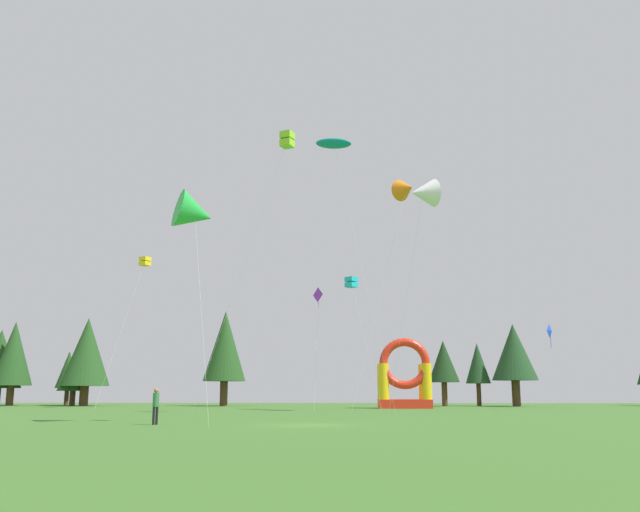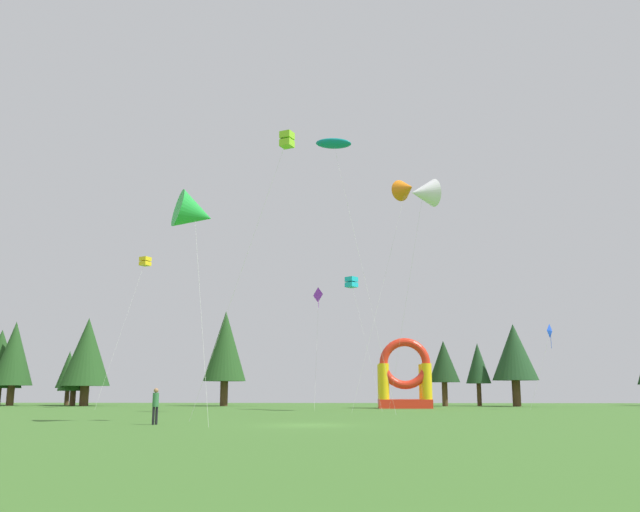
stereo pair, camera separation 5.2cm
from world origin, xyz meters
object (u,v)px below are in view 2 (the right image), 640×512
kite_purple_diamond (319,296)px  inflatable_yellow_castle (405,382)px  kite_lime_box (287,141)px  kite_orange_delta (406,189)px  kite_teal_parafoil (333,144)px  kite_green_delta (195,213)px  kite_yellow_box (145,262)px  kite_white_delta (423,193)px  person_far_side (156,403)px  kite_blue_diamond (551,332)px  kite_cyan_box (352,282)px

kite_purple_diamond → inflatable_yellow_castle: bearing=31.9°
kite_lime_box → kite_orange_delta: size_ratio=0.79×
kite_orange_delta → inflatable_yellow_castle: (0.23, 9.45, -16.54)m
kite_teal_parafoil → kite_green_delta: (-7.48, -14.17, -9.32)m
kite_yellow_box → kite_orange_delta: bearing=-17.4°
kite_yellow_box → kite_teal_parafoil: bearing=-38.0°
kite_yellow_box → inflatable_yellow_castle: (25.56, 1.50, -11.73)m
kite_teal_parafoil → kite_lime_box: 15.95m
kite_white_delta → person_far_side: 30.83m
kite_yellow_box → kite_purple_diamond: kite_yellow_box is taller
kite_blue_diamond → kite_green_delta: (-26.90, -26.01, 4.53)m
kite_lime_box → inflatable_yellow_castle: size_ratio=2.37×
kite_blue_diamond → kite_white_delta: 17.93m
kite_lime_box → kite_green_delta: 6.55m
kite_lime_box → person_far_side: size_ratio=8.71×
kite_cyan_box → kite_blue_diamond: (18.04, 2.77, -4.24)m
kite_orange_delta → person_far_side: size_ratio=11.04×
kite_yellow_box → person_far_side: 34.86m
kite_blue_diamond → person_far_side: 39.81m
kite_white_delta → inflatable_yellow_castle: size_ratio=2.88×
kite_blue_diamond → person_far_side: size_ratio=4.07×
kite_orange_delta → person_far_side: 32.58m
kite_yellow_box → kite_orange_delta: kite_orange_delta is taller
kite_teal_parafoil → kite_orange_delta: (6.23, 6.97, -1.66)m
kite_lime_box → kite_green_delta: size_ratio=1.25×
kite_yellow_box → kite_white_delta: (26.50, -10.46, 3.68)m
kite_purple_diamond → inflatable_yellow_castle: 12.21m
kite_blue_diamond → kite_white_delta: (-12.01, -7.39, 11.06)m
inflatable_yellow_castle → kite_lime_box: bearing=-105.7°
inflatable_yellow_castle → person_far_side: bearing=-115.4°
kite_lime_box → kite_blue_diamond: size_ratio=2.14×
inflatable_yellow_castle → kite_blue_diamond: bearing=-19.4°
kite_purple_diamond → kite_white_delta: bearing=-37.6°
kite_green_delta → kite_purple_diamond: kite_green_delta is taller
kite_cyan_box → inflatable_yellow_castle: 12.39m
kite_orange_delta → kite_green_delta: bearing=-123.0°
kite_white_delta → inflatable_yellow_castle: 19.53m
kite_orange_delta → kite_white_delta: (1.17, -2.52, -1.13)m
kite_blue_diamond → kite_orange_delta: bearing=-159.7°
kite_teal_parafoil → kite_cyan_box: bearing=81.4°
kite_cyan_box → kite_blue_diamond: kite_cyan_box is taller
kite_teal_parafoil → kite_green_delta: kite_teal_parafoil is taller
kite_teal_parafoil → kite_purple_diamond: 15.60m
kite_yellow_box → kite_lime_box: kite_lime_box is taller
kite_blue_diamond → inflatable_yellow_castle: (-12.95, 4.57, -4.35)m
kite_white_delta → kite_purple_diamond: size_ratio=1.79×
kite_green_delta → kite_cyan_box: bearing=69.1°
kite_teal_parafoil → kite_purple_diamond: bearing=98.0°
kite_teal_parafoil → inflatable_yellow_castle: size_ratio=3.21×
kite_teal_parafoil → kite_cyan_box: size_ratio=1.85×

